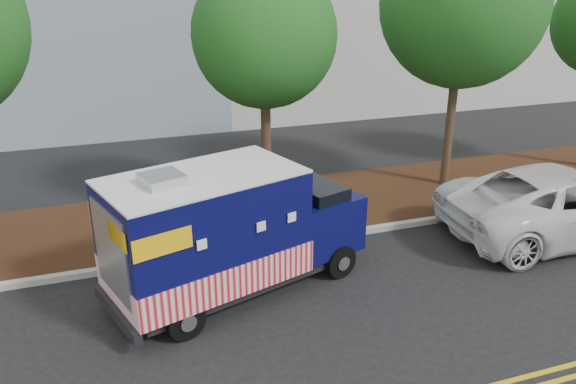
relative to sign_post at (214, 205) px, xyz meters
name	(u,v)px	position (x,y,z in m)	size (l,w,h in m)	color
ground	(270,278)	(0.86, -1.67, -1.20)	(120.00, 120.00, 0.00)	black
curb	(253,248)	(0.86, -0.27, -1.12)	(120.00, 0.18, 0.15)	#9E9E99
mulch_strip	(233,214)	(0.86, 1.83, -1.12)	(120.00, 4.00, 0.15)	black
tree_b	(264,36)	(1.81, 1.75, 3.61)	(3.64, 3.64, 6.65)	#38281C
tree_c	(463,5)	(7.58, 1.89, 4.23)	(4.61, 4.61, 7.74)	#38281C
sign_post	(214,205)	(0.00, 0.00, 0.00)	(0.06, 0.06, 2.40)	#473828
food_truck	(227,235)	(-0.11, -1.88, 0.12)	(5.85, 3.56, 2.91)	black
white_car	(565,202)	(8.58, -1.91, -0.32)	(2.92, 6.34, 1.76)	silver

